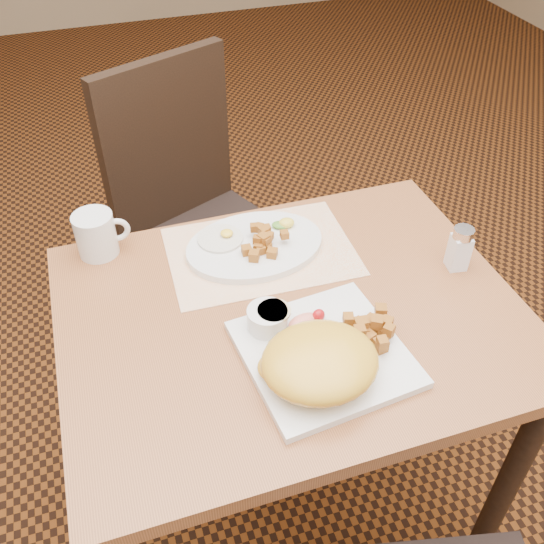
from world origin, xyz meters
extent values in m
plane|color=black|center=(0.00, 0.00, 0.00)|extent=(8.00, 8.00, 0.00)
cube|color=#9C5A30|center=(0.00, 0.00, 0.73)|extent=(0.90, 0.70, 0.03)
cylinder|color=black|center=(0.40, -0.30, 0.36)|extent=(0.05, 0.05, 0.71)
cylinder|color=black|center=(-0.40, 0.30, 0.36)|extent=(0.05, 0.05, 0.71)
cylinder|color=black|center=(0.40, 0.30, 0.36)|extent=(0.05, 0.05, 0.71)
cube|color=black|center=(-0.02, 0.60, 0.45)|extent=(0.55, 0.55, 0.05)
cylinder|color=black|center=(0.07, 0.84, 0.21)|extent=(0.04, 0.04, 0.42)
cylinder|color=black|center=(0.22, 0.51, 0.21)|extent=(0.04, 0.04, 0.42)
cylinder|color=black|center=(-0.26, 0.69, 0.21)|extent=(0.04, 0.04, 0.42)
cylinder|color=black|center=(-0.11, 0.37, 0.21)|extent=(0.04, 0.04, 0.42)
cube|color=black|center=(-0.10, 0.79, 0.72)|extent=(0.40, 0.21, 0.50)
cube|color=white|center=(0.00, 0.19, 0.75)|extent=(0.41, 0.29, 0.00)
cube|color=silver|center=(0.01, -0.13, 0.76)|extent=(0.31, 0.31, 0.02)
ellipsoid|color=gold|center=(-0.02, -0.18, 0.80)|extent=(0.20, 0.18, 0.08)
ellipsoid|color=gold|center=(0.01, -0.20, 0.78)|extent=(0.08, 0.07, 0.03)
ellipsoid|color=gold|center=(-0.08, -0.15, 0.78)|extent=(0.08, 0.07, 0.03)
cylinder|color=silver|center=(-0.06, -0.04, 0.79)|extent=(0.08, 0.08, 0.04)
cylinder|color=beige|center=(-0.05, -0.04, 0.80)|extent=(0.06, 0.06, 0.01)
ellipsoid|color=#387223|center=(0.02, -0.06, 0.77)|extent=(0.05, 0.04, 0.01)
ellipsoid|color=red|center=(0.03, -0.06, 0.78)|extent=(0.03, 0.03, 0.03)
ellipsoid|color=#F28C72|center=(0.00, -0.06, 0.78)|extent=(0.07, 0.04, 0.02)
cylinder|color=white|center=(-0.08, 0.24, 0.77)|extent=(0.10, 0.10, 0.01)
ellipsoid|color=yellow|center=(-0.07, 0.24, 0.78)|extent=(0.03, 0.03, 0.01)
ellipsoid|color=#387223|center=(0.06, 0.24, 0.78)|extent=(0.05, 0.04, 0.01)
ellipsoid|color=yellow|center=(0.07, 0.24, 0.78)|extent=(0.04, 0.03, 0.02)
cube|color=white|center=(0.37, 0.02, 0.79)|extent=(0.04, 0.04, 0.08)
cylinder|color=silver|center=(0.37, 0.02, 0.84)|extent=(0.05, 0.05, 0.02)
cylinder|color=silver|center=(-0.34, 0.30, 0.80)|extent=(0.09, 0.09, 0.10)
torus|color=silver|center=(-0.29, 0.30, 0.80)|extent=(0.06, 0.01, 0.06)
cube|color=#AC641B|center=(0.09, -0.11, 0.78)|extent=(0.02, 0.02, 0.02)
cube|color=#AC641B|center=(0.10, -0.09, 0.78)|extent=(0.02, 0.02, 0.02)
cube|color=#AC641B|center=(0.12, -0.12, 0.79)|extent=(0.03, 0.03, 0.02)
cube|color=#AC641B|center=(0.10, -0.11, 0.78)|extent=(0.03, 0.03, 0.02)
cube|color=#AC641B|center=(0.14, -0.12, 0.79)|extent=(0.03, 0.03, 0.02)
cube|color=#AC641B|center=(0.10, -0.13, 0.78)|extent=(0.03, 0.03, 0.02)
cube|color=#AC641B|center=(0.09, -0.11, 0.79)|extent=(0.03, 0.02, 0.02)
cube|color=#AC641B|center=(0.13, -0.14, 0.79)|extent=(0.03, 0.03, 0.02)
cube|color=#AC641B|center=(0.13, -0.13, 0.78)|extent=(0.03, 0.03, 0.02)
cube|color=#AC641B|center=(0.09, -0.12, 0.78)|extent=(0.03, 0.03, 0.02)
cube|color=#AC641B|center=(0.12, -0.10, 0.78)|extent=(0.03, 0.03, 0.02)
cube|color=#AC641B|center=(0.10, -0.11, 0.77)|extent=(0.02, 0.02, 0.02)
cube|color=#AC641B|center=(0.09, -0.11, 0.78)|extent=(0.02, 0.02, 0.02)
cube|color=#AC641B|center=(0.08, -0.10, 0.77)|extent=(0.03, 0.02, 0.02)
cube|color=#AC641B|center=(0.13, -0.13, 0.78)|extent=(0.03, 0.03, 0.02)
cube|color=#AC641B|center=(0.11, -0.16, 0.78)|extent=(0.03, 0.03, 0.02)
cube|color=#AC641B|center=(0.14, -0.09, 0.79)|extent=(0.03, 0.03, 0.02)
cube|color=#AC641B|center=(0.11, -0.17, 0.79)|extent=(0.02, 0.02, 0.02)
cube|color=#AC641B|center=(0.08, -0.09, 0.79)|extent=(0.02, 0.03, 0.02)
cube|color=#AC641B|center=(0.09, -0.12, 0.78)|extent=(0.03, 0.03, 0.02)
cube|color=#AC641B|center=(0.08, -0.13, 0.79)|extent=(0.02, 0.02, 0.02)
cube|color=#AC641B|center=(0.12, -0.12, 0.78)|extent=(0.02, 0.02, 0.02)
cube|color=#AC641B|center=(-0.04, 0.17, 0.78)|extent=(0.02, 0.02, 0.02)
cube|color=#AC641B|center=(0.00, 0.19, 0.78)|extent=(0.02, 0.02, 0.01)
cube|color=#AC641B|center=(0.00, 0.18, 0.79)|extent=(0.02, 0.02, 0.02)
cube|color=#AC641B|center=(0.00, 0.19, 0.78)|extent=(0.02, 0.02, 0.01)
cube|color=#AC641B|center=(0.00, 0.22, 0.79)|extent=(0.02, 0.02, 0.02)
cube|color=#AC641B|center=(0.01, 0.20, 0.79)|extent=(0.02, 0.02, 0.02)
cube|color=#AC641B|center=(0.01, 0.19, 0.79)|extent=(0.03, 0.03, 0.02)
cube|color=#AC641B|center=(0.05, 0.18, 0.79)|extent=(0.02, 0.02, 0.02)
cube|color=#AC641B|center=(0.00, 0.19, 0.78)|extent=(0.03, 0.03, 0.02)
cube|color=#AC641B|center=(0.00, 0.18, 0.78)|extent=(0.02, 0.02, 0.02)
cube|color=#AC641B|center=(0.00, 0.18, 0.79)|extent=(0.02, 0.02, 0.01)
cube|color=#AC641B|center=(-0.01, 0.23, 0.79)|extent=(0.02, 0.02, 0.02)
cube|color=#AC641B|center=(0.02, 0.22, 0.79)|extent=(0.02, 0.02, 0.02)
cube|color=#AC641B|center=(-0.01, 0.17, 0.78)|extent=(0.03, 0.03, 0.02)
cube|color=#AC641B|center=(0.01, 0.15, 0.78)|extent=(0.03, 0.03, 0.02)
cube|color=#AC641B|center=(0.02, 0.21, 0.78)|extent=(0.02, 0.02, 0.01)
cube|color=#AC641B|center=(-0.01, 0.18, 0.79)|extent=(0.02, 0.02, 0.02)
cube|color=#AC641B|center=(-0.01, 0.17, 0.78)|extent=(0.02, 0.02, 0.02)
cube|color=#AC641B|center=(0.00, 0.17, 0.78)|extent=(0.02, 0.02, 0.02)
cube|color=#AC641B|center=(-0.03, 0.15, 0.78)|extent=(0.03, 0.03, 0.02)
cube|color=#AC641B|center=(0.00, 0.18, 0.79)|extent=(0.03, 0.03, 0.02)
camera|label=1|loc=(-0.30, -0.79, 1.59)|focal=40.00mm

